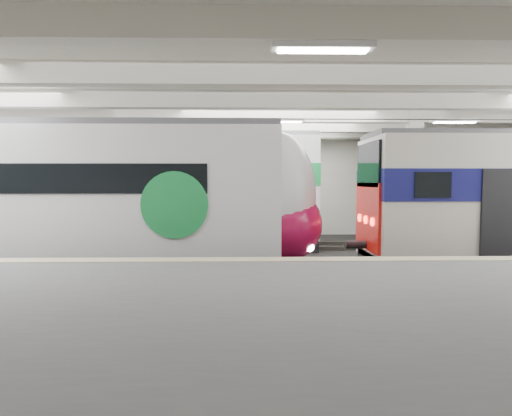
{
  "coord_description": "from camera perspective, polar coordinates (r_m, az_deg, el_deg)",
  "views": [
    {
      "loc": [
        -1.18,
        -12.74,
        2.87
      ],
      "look_at": [
        -0.88,
        1.0,
        2.0
      ],
      "focal_mm": 30.0,
      "sensor_mm": 36.0,
      "label": 1
    }
  ],
  "objects": [
    {
      "name": "station_hall",
      "position": [
        11.07,
        4.92,
        5.55
      ],
      "size": [
        36.0,
        24.0,
        5.75
      ],
      "color": "black",
      "rests_on": "ground"
    },
    {
      "name": "modern_emu",
      "position": [
        13.44,
        -19.66,
        0.74
      ],
      "size": [
        14.2,
        2.93,
        4.56
      ],
      "color": "white",
      "rests_on": "ground"
    },
    {
      "name": "far_train",
      "position": [
        18.86,
        -15.98,
        2.38
      ],
      "size": [
        15.43,
        3.3,
        4.86
      ],
      "rotation": [
        0.0,
        0.0,
        -0.01
      ],
      "color": "white",
      "rests_on": "ground"
    }
  ]
}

